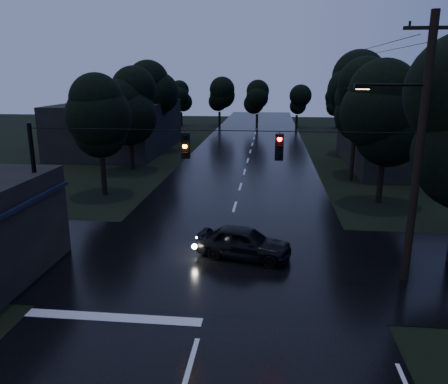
# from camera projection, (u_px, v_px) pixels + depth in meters

# --- Properties ---
(main_road) EXTENTS (12.00, 120.00, 0.02)m
(main_road) POSITION_uv_depth(u_px,v_px,m) (245.00, 172.00, 36.33)
(main_road) COLOR black
(main_road) RESTS_ON ground
(cross_street) EXTENTS (60.00, 9.00, 0.02)m
(cross_street) POSITION_uv_depth(u_px,v_px,m) (220.00, 261.00, 19.05)
(cross_street) COLOR black
(cross_street) RESTS_ON ground
(building_far_right) EXTENTS (10.00, 14.00, 4.40)m
(building_far_right) POSITION_uv_depth(u_px,v_px,m) (407.00, 141.00, 38.17)
(building_far_right) COLOR black
(building_far_right) RESTS_ON ground
(building_far_left) EXTENTS (10.00, 16.00, 5.00)m
(building_far_left) POSITION_uv_depth(u_px,v_px,m) (120.00, 126.00, 46.71)
(building_far_left) COLOR black
(building_far_left) RESTS_ON ground
(utility_pole_main) EXTENTS (3.50, 0.30, 10.00)m
(utility_pole_main) POSITION_uv_depth(u_px,v_px,m) (417.00, 148.00, 15.96)
(utility_pole_main) COLOR black
(utility_pole_main) RESTS_ON ground
(utility_pole_far) EXTENTS (2.00, 0.30, 7.50)m
(utility_pole_far) POSITION_uv_depth(u_px,v_px,m) (355.00, 130.00, 32.55)
(utility_pole_far) COLOR black
(utility_pole_far) RESTS_ON ground
(anchor_pole_left) EXTENTS (0.18, 0.18, 6.00)m
(anchor_pole_left) POSITION_uv_depth(u_px,v_px,m) (37.00, 196.00, 18.07)
(anchor_pole_left) COLOR black
(anchor_pole_left) RESTS_ON ground
(span_signals) EXTENTS (15.00, 0.37, 1.12)m
(span_signals) POSITION_uv_depth(u_px,v_px,m) (231.00, 145.00, 16.65)
(span_signals) COLOR black
(span_signals) RESTS_ON ground
(tree_left_a) EXTENTS (3.92, 3.92, 8.26)m
(tree_left_a) POSITION_uv_depth(u_px,v_px,m) (99.00, 116.00, 28.20)
(tree_left_a) COLOR black
(tree_left_a) RESTS_ON ground
(tree_left_b) EXTENTS (4.20, 4.20, 8.85)m
(tree_left_b) POSITION_uv_depth(u_px,v_px,m) (129.00, 103.00, 35.84)
(tree_left_b) COLOR black
(tree_left_b) RESTS_ON ground
(tree_left_c) EXTENTS (4.48, 4.48, 9.44)m
(tree_left_c) POSITION_uv_depth(u_px,v_px,m) (153.00, 93.00, 45.41)
(tree_left_c) COLOR black
(tree_left_c) RESTS_ON ground
(tree_right_a) EXTENTS (4.20, 4.20, 8.85)m
(tree_right_a) POSITION_uv_depth(u_px,v_px,m) (387.00, 113.00, 26.27)
(tree_right_a) COLOR black
(tree_right_a) RESTS_ON ground
(tree_right_b) EXTENTS (4.48, 4.48, 9.44)m
(tree_right_b) POSITION_uv_depth(u_px,v_px,m) (369.00, 99.00, 33.79)
(tree_right_b) COLOR black
(tree_right_b) RESTS_ON ground
(tree_right_c) EXTENTS (4.76, 4.76, 10.03)m
(tree_right_c) POSITION_uv_depth(u_px,v_px,m) (354.00, 90.00, 43.23)
(tree_right_c) COLOR black
(tree_right_c) RESTS_ON ground
(car) EXTENTS (4.46, 2.59, 1.43)m
(car) POSITION_uv_depth(u_px,v_px,m) (244.00, 242.00, 19.20)
(car) COLOR black
(car) RESTS_ON ground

